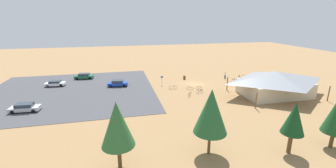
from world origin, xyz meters
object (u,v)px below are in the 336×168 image
at_px(trash_bin, 184,78).
at_px(bicycle_purple_yard_right, 200,92).
at_px(car_green_by_curb, 84,76).
at_px(bicycle_white_yard_center, 173,87).
at_px(pine_west, 211,111).
at_px(bike_pavilion, 275,82).
at_px(pine_midwest, 294,119).
at_px(bicycle_silver_lone_west, 244,77).
at_px(car_blue_near_entry, 118,83).
at_px(pine_east, 117,124).
at_px(bicycle_teal_back_row, 266,78).
at_px(bicycle_black_edge_north, 252,79).
at_px(visitor_by_pavilion, 225,75).
at_px(bicycle_red_by_bin, 190,88).
at_px(bicycle_blue_front_row, 234,80).
at_px(car_silver_second_row, 25,107).
at_px(lot_sign, 162,79).
at_px(bicycle_green_near_porch, 237,83).
at_px(car_white_far_end, 55,83).
at_px(bicycle_yellow_yard_left, 199,88).
at_px(bicycle_orange_trailside, 190,94).
at_px(bicycle_green_edge_south, 239,77).

distance_m(trash_bin, bicycle_purple_yard_right, 11.29).
bearing_deg(car_green_by_curb, trash_bin, 166.21).
relative_size(trash_bin, bicycle_white_yard_center, 0.49).
bearing_deg(bicycle_white_yard_center, pine_west, 85.44).
height_order(trash_bin, car_green_by_curb, car_green_by_curb).
xyz_separation_m(bike_pavilion, pine_midwest, (11.77, 17.86, 1.48)).
xyz_separation_m(bicycle_silver_lone_west, bicycle_purple_yard_right, (15.89, 8.99, 0.01)).
distance_m(pine_west, car_blue_near_entry, 31.23).
distance_m(pine_east, bicycle_teal_back_row, 46.16).
height_order(bicycle_teal_back_row, car_green_by_curb, car_green_by_curb).
xyz_separation_m(bicycle_black_edge_north, visitor_by_pavilion, (5.78, -3.23, 0.55)).
bearing_deg(pine_midwest, bicycle_silver_lone_west, -113.15).
bearing_deg(bicycle_red_by_bin, bicycle_teal_back_row, -171.05).
bearing_deg(car_green_by_curb, bicycle_blue_front_row, 162.98).
bearing_deg(bicycle_black_edge_north, car_silver_second_row, 10.24).
xyz_separation_m(lot_sign, bicycle_purple_yard_right, (-6.45, 7.69, -1.06)).
bearing_deg(visitor_by_pavilion, pine_east, 47.99).
height_order(bicycle_black_edge_north, bicycle_white_yard_center, bicycle_white_yard_center).
height_order(bicycle_purple_yard_right, bicycle_white_yard_center, bicycle_white_yard_center).
xyz_separation_m(bicycle_silver_lone_west, car_green_by_curb, (40.78, -8.45, 0.40)).
distance_m(trash_bin, car_blue_near_entry, 16.90).
bearing_deg(pine_west, pine_midwest, 168.22).
relative_size(bicycle_teal_back_row, bicycle_blue_front_row, 1.04).
height_order(pine_midwest, visitor_by_pavilion, pine_midwest).
height_order(pine_west, pine_midwest, pine_west).
bearing_deg(bicycle_silver_lone_west, bike_pavilion, 83.05).
relative_size(pine_west, bicycle_purple_yard_right, 4.76).
bearing_deg(lot_sign, bicycle_green_near_porch, 167.92).
xyz_separation_m(bicycle_teal_back_row, car_silver_second_row, (52.23, 8.64, 0.36)).
relative_size(car_blue_near_entry, car_white_far_end, 1.05).
xyz_separation_m(pine_east, bicycle_yellow_yard_left, (-17.50, -22.93, -4.67)).
relative_size(bicycle_orange_trailside, visitor_by_pavilion, 0.85).
xyz_separation_m(pine_midwest, car_blue_near_entry, (19.02, -31.19, -3.55)).
bearing_deg(bicycle_green_edge_south, pine_west, 54.36).
xyz_separation_m(bicycle_teal_back_row, bicycle_silver_lone_west, (4.46, -2.62, -0.04)).
bearing_deg(trash_bin, bicycle_green_edge_south, 169.68).
bearing_deg(pine_east, bicycle_orange_trailside, -125.98).
relative_size(bicycle_red_by_bin, bicycle_purple_yard_right, 0.94).
xyz_separation_m(bicycle_green_near_porch, car_green_by_curb, (35.88, -13.49, 0.41)).
distance_m(pine_midwest, bicycle_green_near_porch, 27.96).
distance_m(bicycle_black_edge_north, car_green_by_curb, 42.80).
distance_m(bicycle_red_by_bin, bicycle_silver_lone_west, 18.03).
distance_m(bicycle_silver_lone_west, bicycle_white_yard_center, 21.24).
bearing_deg(car_blue_near_entry, visitor_by_pavilion, -178.13).
distance_m(pine_midwest, car_silver_second_row, 39.98).
height_order(bicycle_white_yard_center, car_white_far_end, car_white_far_end).
relative_size(bicycle_blue_front_row, bicycle_white_yard_center, 0.89).
relative_size(bicycle_black_edge_north, car_silver_second_row, 0.35).
bearing_deg(bicycle_teal_back_row, car_blue_near_entry, -3.78).
bearing_deg(car_silver_second_row, bike_pavilion, 177.19).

